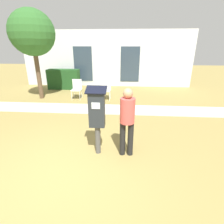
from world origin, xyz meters
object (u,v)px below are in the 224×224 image
Objects in this scene: parking_meter at (97,113)px; outdoor_chair_left at (77,87)px; outdoor_chair_middle at (106,88)px; person_standing at (127,118)px.

parking_meter is 1.77× the size of outdoor_chair_left.
parking_meter reaches higher than outdoor_chair_left.
outdoor_chair_left is (-1.65, 4.35, -0.49)m from parking_meter.
outdoor_chair_middle is (1.37, -0.03, 0.00)m from outdoor_chair_left.
parking_meter is 1.01× the size of person_standing.
person_standing is 1.76× the size of outdoor_chair_middle.
parking_meter is 0.67m from person_standing.
outdoor_chair_left is 1.00× the size of outdoor_chair_middle.
person_standing is at bearing -99.50° from outdoor_chair_middle.
parking_meter is at bearing -168.96° from person_standing.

